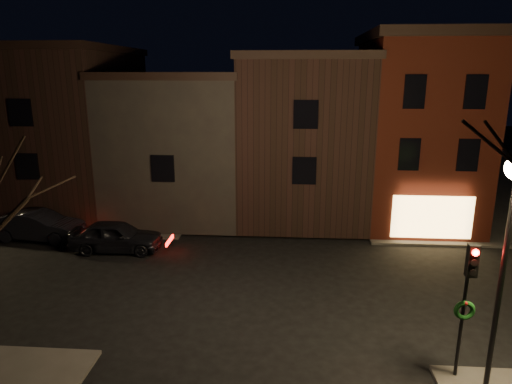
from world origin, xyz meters
TOP-DOWN VIEW (x-y plane):
  - ground at (0.00, 0.00)m, footprint 120.00×120.00m
  - sidewalk_far_left at (-20.00, 20.00)m, footprint 30.00×30.00m
  - corner_building at (8.00, 9.47)m, footprint 6.50×8.50m
  - row_building_a at (1.50, 10.50)m, footprint 7.30×10.30m
  - row_building_b at (-5.75, 10.50)m, footprint 7.80×10.30m
  - row_building_c at (-13.00, 10.50)m, footprint 7.30×10.30m
  - street_lamp_near at (6.20, -6.00)m, footprint 0.60×0.60m
  - traffic_signal at (5.60, -5.51)m, footprint 0.58×0.38m
  - parked_car_a at (-7.64, 3.32)m, footprint 4.49×1.90m
  - parked_car_b at (-12.24, 4.50)m, footprint 4.80×1.96m

SIDE VIEW (x-z plane):
  - ground at x=0.00m, z-range 0.00..0.00m
  - sidewalk_far_left at x=-20.00m, z-range 0.00..0.12m
  - parked_car_a at x=-7.64m, z-range 0.00..1.52m
  - parked_car_b at x=-12.24m, z-range 0.00..1.55m
  - traffic_signal at x=5.60m, z-range 0.78..4.83m
  - row_building_b at x=-5.75m, z-range 0.13..8.53m
  - row_building_a at x=1.50m, z-range 0.13..9.53m
  - row_building_c at x=-13.00m, z-range 0.13..10.03m
  - street_lamp_near at x=6.20m, z-range 1.94..8.42m
  - corner_building at x=8.00m, z-range 0.15..10.65m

